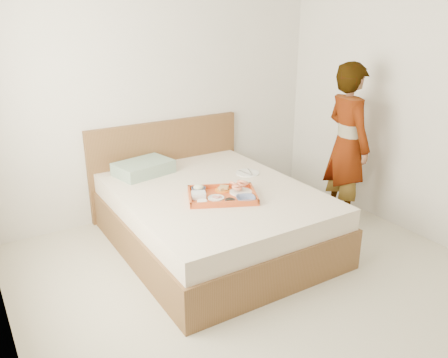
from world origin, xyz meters
TOP-DOWN VIEW (x-y plane):
  - ground at (0.00, 0.00)m, footprint 3.50×4.00m
  - wall_back at (0.00, 2.00)m, footprint 3.50×0.01m
  - bed at (0.01, 1.00)m, footprint 1.65×2.00m
  - headboard at (0.01, 1.97)m, footprint 1.65×0.06m
  - pillow at (-0.35, 1.70)m, footprint 0.58×0.45m
  - tray at (-0.03, 0.80)m, footprint 0.68×0.60m
  - prawn_plate at (0.15, 0.78)m, footprint 0.26×0.26m
  - navy_bowl_big at (0.08, 0.61)m, footprint 0.21×0.21m
  - sauce_dish at (-0.05, 0.64)m, footprint 0.11×0.11m
  - meat_plate at (-0.09, 0.78)m, footprint 0.18×0.18m
  - bread_plate at (0.05, 0.90)m, footprint 0.18×0.18m
  - salad_bowl at (-0.14, 0.99)m, footprint 0.16×0.16m
  - plastic_tub at (-0.21, 0.87)m, footprint 0.15×0.14m
  - cheese_round at (-0.24, 0.75)m, footprint 0.11×0.11m
  - dinner_plate at (0.50, 1.18)m, footprint 0.27×0.27m
  - person at (1.38, 0.77)m, footprint 0.48×0.63m

SIDE VIEW (x-z plane):
  - ground at x=0.00m, z-range -0.01..0.01m
  - bed at x=0.01m, z-range 0.00..0.53m
  - headboard at x=0.01m, z-range 0.00..0.95m
  - dinner_plate at x=0.50m, z-range 0.53..0.54m
  - meat_plate at x=-0.09m, z-range 0.55..0.56m
  - bread_plate at x=0.05m, z-range 0.55..0.56m
  - prawn_plate at x=0.15m, z-range 0.55..0.56m
  - tray at x=-0.03m, z-range 0.53..0.58m
  - cheese_round at x=-0.24m, z-range 0.55..0.57m
  - sauce_dish at x=-0.05m, z-range 0.55..0.58m
  - salad_bowl at x=-0.14m, z-range 0.55..0.58m
  - navy_bowl_big at x=0.08m, z-range 0.55..0.58m
  - plastic_tub at x=-0.21m, z-range 0.55..0.60m
  - pillow at x=-0.35m, z-range 0.53..0.65m
  - person at x=1.38m, z-range 0.00..1.57m
  - wall_back at x=0.00m, z-range 0.00..2.60m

